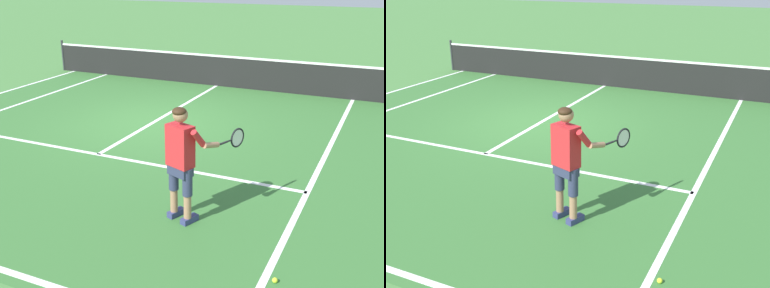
# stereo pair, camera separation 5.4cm
# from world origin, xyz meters

# --- Properties ---
(ground_plane) EXTENTS (80.00, 80.00, 0.00)m
(ground_plane) POSITION_xyz_m (0.00, 0.00, 0.00)
(ground_plane) COLOR #477F3D
(court_inner_surface) EXTENTS (10.98, 10.45, 0.00)m
(court_inner_surface) POSITION_xyz_m (0.00, -0.92, 0.00)
(court_inner_surface) COLOR #387033
(court_inner_surface) RESTS_ON ground
(line_service) EXTENTS (8.23, 0.10, 0.01)m
(line_service) POSITION_xyz_m (0.00, -2.29, 0.00)
(line_service) COLOR white
(line_service) RESTS_ON ground
(line_centre_service) EXTENTS (0.10, 6.40, 0.01)m
(line_centre_service) POSITION_xyz_m (0.00, 0.91, 0.00)
(line_centre_service) COLOR white
(line_centre_service) RESTS_ON ground
(line_singles_right) EXTENTS (0.10, 10.05, 0.01)m
(line_singles_right) POSITION_xyz_m (4.12, -0.92, 0.00)
(line_singles_right) COLOR white
(line_singles_right) RESTS_ON ground
(tennis_net) EXTENTS (11.96, 0.08, 1.07)m
(tennis_net) POSITION_xyz_m (0.00, 4.11, 0.50)
(tennis_net) COLOR #333338
(tennis_net) RESTS_ON ground
(tennis_player) EXTENTS (0.93, 1.00, 1.71)m
(tennis_player) POSITION_xyz_m (2.62, -3.92, 0.99)
(tennis_player) COLOR navy
(tennis_player) RESTS_ON ground
(tennis_ball_near_feet) EXTENTS (0.07, 0.07, 0.07)m
(tennis_ball_near_feet) POSITION_xyz_m (4.24, -4.82, 0.03)
(tennis_ball_near_feet) COLOR #CCE02D
(tennis_ball_near_feet) RESTS_ON ground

